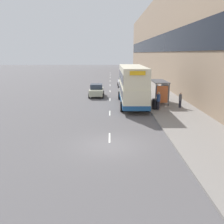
% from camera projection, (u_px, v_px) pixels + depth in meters
% --- Properties ---
extents(ground_plane, '(220.00, 220.00, 0.00)m').
position_uv_depth(ground_plane, '(109.00, 145.00, 15.74)').
color(ground_plane, '#5B595B').
extents(pavement, '(5.00, 93.00, 0.14)m').
position_uv_depth(pavement, '(141.00, 80.00, 53.23)').
color(pavement, gray).
rests_on(pavement, ground_plane).
extents(terrace_facade, '(3.10, 93.00, 16.42)m').
position_uv_depth(terrace_facade, '(161.00, 40.00, 51.38)').
color(terrace_facade, '#9E846B').
rests_on(terrace_facade, ground_plane).
extents(lane_mark_0, '(0.12, 2.00, 0.01)m').
position_uv_depth(lane_mark_0, '(110.00, 138.00, 17.17)').
color(lane_mark_0, silver).
rests_on(lane_mark_0, ground_plane).
extents(lane_mark_1, '(0.12, 2.00, 0.01)m').
position_uv_depth(lane_mark_1, '(110.00, 113.00, 24.18)').
color(lane_mark_1, silver).
rests_on(lane_mark_1, ground_plane).
extents(lane_mark_2, '(0.12, 2.00, 0.01)m').
position_uv_depth(lane_mark_2, '(110.00, 100.00, 31.19)').
color(lane_mark_2, silver).
rests_on(lane_mark_2, ground_plane).
extents(lane_mark_3, '(0.12, 2.00, 0.01)m').
position_uv_depth(lane_mark_3, '(110.00, 91.00, 38.20)').
color(lane_mark_3, silver).
rests_on(lane_mark_3, ground_plane).
extents(lane_mark_4, '(0.12, 2.00, 0.01)m').
position_uv_depth(lane_mark_4, '(110.00, 85.00, 45.21)').
color(lane_mark_4, silver).
rests_on(lane_mark_4, ground_plane).
extents(lane_mark_5, '(0.12, 2.00, 0.01)m').
position_uv_depth(lane_mark_5, '(110.00, 81.00, 52.22)').
color(lane_mark_5, silver).
rests_on(lane_mark_5, ground_plane).
extents(lane_mark_6, '(0.12, 2.00, 0.01)m').
position_uv_depth(lane_mark_6, '(110.00, 78.00, 59.23)').
color(lane_mark_6, silver).
rests_on(lane_mark_6, ground_plane).
extents(lane_mark_7, '(0.12, 2.00, 0.01)m').
position_uv_depth(lane_mark_7, '(110.00, 75.00, 66.24)').
color(lane_mark_7, silver).
rests_on(lane_mark_7, ground_plane).
extents(lane_mark_8, '(0.12, 2.00, 0.01)m').
position_uv_depth(lane_mark_8, '(110.00, 73.00, 73.25)').
color(lane_mark_8, silver).
rests_on(lane_mark_8, ground_plane).
extents(bus_shelter, '(1.60, 4.20, 2.48)m').
position_uv_depth(bus_shelter, '(161.00, 88.00, 28.04)').
color(bus_shelter, '#4C4C51').
rests_on(bus_shelter, ground_plane).
extents(double_decker_bus_near, '(2.85, 10.34, 4.30)m').
position_uv_depth(double_decker_bus_near, '(132.00, 85.00, 27.44)').
color(double_decker_bus_near, beige).
rests_on(double_decker_bus_near, ground_plane).
extents(car_0, '(1.96, 3.95, 1.66)m').
position_uv_depth(car_0, '(96.00, 90.00, 33.26)').
color(car_0, '#B7B799').
rests_on(car_0, ground_plane).
extents(car_1, '(2.09, 4.17, 1.66)m').
position_uv_depth(car_1, '(124.00, 82.00, 43.14)').
color(car_1, silver).
rests_on(car_1, ground_plane).
extents(pedestrian_at_shelter, '(0.36, 0.36, 1.80)m').
position_uv_depth(pedestrian_at_shelter, '(158.00, 101.00, 24.84)').
color(pedestrian_at_shelter, '#23232D').
rests_on(pedestrian_at_shelter, ground_plane).
extents(pedestrian_1, '(0.32, 0.32, 1.59)m').
position_uv_depth(pedestrian_1, '(180.00, 100.00, 25.87)').
color(pedestrian_1, '#23232D').
rests_on(pedestrian_1, ground_plane).
extents(pedestrian_2, '(0.33, 0.33, 1.66)m').
position_uv_depth(pedestrian_2, '(157.00, 90.00, 32.30)').
color(pedestrian_2, '#23232D').
rests_on(pedestrian_2, ground_plane).
extents(litter_bin, '(0.55, 0.55, 1.05)m').
position_uv_depth(litter_bin, '(155.00, 104.00, 25.20)').
color(litter_bin, black).
rests_on(litter_bin, ground_plane).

